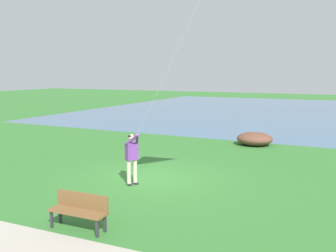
# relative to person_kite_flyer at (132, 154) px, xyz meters

# --- Properties ---
(ground_plane) EXTENTS (120.00, 120.00, 0.00)m
(ground_plane) POSITION_rel_person_kite_flyer_xyz_m (-0.88, 0.28, -1.05)
(ground_plane) COLOR #33702D
(lake_water) EXTENTS (36.00, 44.00, 0.01)m
(lake_water) POSITION_rel_person_kite_flyer_xyz_m (-27.63, 4.28, -1.04)
(lake_water) COLOR #476B8E
(lake_water) RESTS_ON ground
(person_kite_flyer) EXTENTS (0.52, 0.62, 1.83)m
(person_kite_flyer) POSITION_rel_person_kite_flyer_xyz_m (0.00, 0.00, 0.00)
(person_kite_flyer) COLOR #232328
(person_kite_flyer) RESTS_ON ground
(park_bench_near_walkway) EXTENTS (0.49, 1.51, 0.88)m
(park_bench_near_walkway) POSITION_rel_person_kite_flyer_xyz_m (3.66, 0.73, -0.54)
(park_bench_near_walkway) COLOR brown
(park_bench_near_walkway) RESTS_ON ground
(lakeside_shrub) EXTENTS (1.76, 1.86, 0.68)m
(lakeside_shrub) POSITION_rel_person_kite_flyer_xyz_m (-8.82, 2.14, -0.71)
(lakeside_shrub) COLOR brown
(lakeside_shrub) RESTS_ON ground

